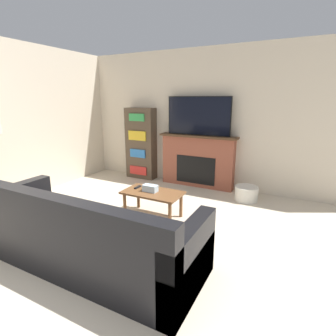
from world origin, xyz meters
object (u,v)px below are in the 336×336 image
(coffee_table, at_px, (153,195))
(bookshelf, at_px, (141,144))
(tv, at_px, (198,116))
(couch, at_px, (84,237))
(storage_basket, at_px, (246,193))
(fireplace, at_px, (197,161))

(coffee_table, xyz_separation_m, bookshelf, (-1.28, 1.68, 0.44))
(tv, relative_size, coffee_table, 1.44)
(bookshelf, bearing_deg, tv, 0.08)
(couch, relative_size, bookshelf, 1.65)
(bookshelf, xyz_separation_m, storage_basket, (2.42, -0.34, -0.65))
(fireplace, bearing_deg, tv, -90.00)
(couch, xyz_separation_m, storage_basket, (1.21, 2.67, -0.17))
(coffee_table, distance_m, storage_basket, 1.77)
(fireplace, bearing_deg, couch, -92.48)
(couch, height_order, coffee_table, couch)
(tv, bearing_deg, storage_basket, -17.76)
(couch, bearing_deg, tv, 87.51)
(coffee_table, height_order, storage_basket, coffee_table)
(fireplace, distance_m, bookshelf, 1.37)
(coffee_table, relative_size, bookshelf, 0.57)
(storage_basket, bearing_deg, bookshelf, 171.94)
(storage_basket, bearing_deg, coffee_table, -130.53)
(fireplace, height_order, couch, fireplace)
(tv, relative_size, bookshelf, 0.82)
(couch, bearing_deg, coffee_table, 87.01)
(fireplace, height_order, tv, tv)
(couch, xyz_separation_m, bookshelf, (-1.21, 3.01, 0.48))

